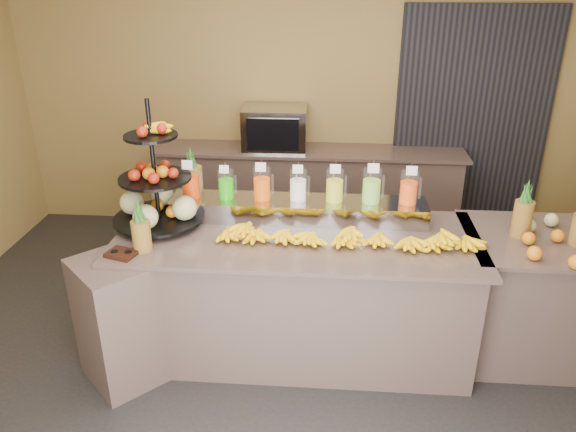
# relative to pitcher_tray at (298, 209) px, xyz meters

# --- Properties ---
(ground) EXTENTS (6.00, 6.00, 0.00)m
(ground) POSITION_rel_pitcher_tray_xyz_m (0.01, -0.58, -1.01)
(ground) COLOR black
(ground) RESTS_ON ground
(room_envelope) EXTENTS (6.04, 5.02, 2.82)m
(room_envelope) POSITION_rel_pitcher_tray_xyz_m (0.20, 0.21, 0.87)
(room_envelope) COLOR olive
(room_envelope) RESTS_ON ground
(buffet_counter) EXTENTS (2.75, 1.25, 0.93)m
(buffet_counter) POSITION_rel_pitcher_tray_xyz_m (-0.10, -0.32, -0.54)
(buffet_counter) COLOR #876B62
(buffet_counter) RESTS_ON ground
(right_counter) EXTENTS (1.08, 0.88, 0.93)m
(right_counter) POSITION_rel_pitcher_tray_xyz_m (1.71, -0.18, -0.54)
(right_counter) COLOR #876B62
(right_counter) RESTS_ON ground
(back_ledge) EXTENTS (3.10, 0.55, 0.93)m
(back_ledge) POSITION_rel_pitcher_tray_xyz_m (0.01, 1.67, -0.54)
(back_ledge) COLOR #876B62
(back_ledge) RESTS_ON ground
(pitcher_tray) EXTENTS (1.85, 0.30, 0.15)m
(pitcher_tray) POSITION_rel_pitcher_tray_xyz_m (0.00, 0.00, 0.00)
(pitcher_tray) COLOR gray
(pitcher_tray) RESTS_ON buffet_counter
(juice_pitcher_orange_a) EXTENTS (0.13, 0.13, 0.31)m
(juice_pitcher_orange_a) POSITION_rel_pitcher_tray_xyz_m (-0.78, -0.00, 0.18)
(juice_pitcher_orange_a) COLOR silver
(juice_pitcher_orange_a) RESTS_ON pitcher_tray
(juice_pitcher_green) EXTENTS (0.11, 0.12, 0.28)m
(juice_pitcher_green) POSITION_rel_pitcher_tray_xyz_m (-0.52, -0.00, 0.17)
(juice_pitcher_green) COLOR silver
(juice_pitcher_green) RESTS_ON pitcher_tray
(juice_pitcher_orange_b) EXTENTS (0.13, 0.13, 0.31)m
(juice_pitcher_orange_b) POSITION_rel_pitcher_tray_xyz_m (-0.26, -0.00, 0.18)
(juice_pitcher_orange_b) COLOR silver
(juice_pitcher_orange_b) RESTS_ON pitcher_tray
(juice_pitcher_milk) EXTENTS (0.12, 0.13, 0.30)m
(juice_pitcher_milk) POSITION_rel_pitcher_tray_xyz_m (-0.00, -0.00, 0.18)
(juice_pitcher_milk) COLOR silver
(juice_pitcher_milk) RESTS_ON pitcher_tray
(juice_pitcher_lemon) EXTENTS (0.13, 0.13, 0.31)m
(juice_pitcher_lemon) POSITION_rel_pitcher_tray_xyz_m (0.26, -0.00, 0.18)
(juice_pitcher_lemon) COLOR silver
(juice_pitcher_lemon) RESTS_ON pitcher_tray
(juice_pitcher_lime) EXTENTS (0.13, 0.14, 0.32)m
(juice_pitcher_lime) POSITION_rel_pitcher_tray_xyz_m (0.52, -0.00, 0.18)
(juice_pitcher_lime) COLOR silver
(juice_pitcher_lime) RESTS_ON pitcher_tray
(juice_pitcher_orange_c) EXTENTS (0.13, 0.13, 0.31)m
(juice_pitcher_orange_c) POSITION_rel_pitcher_tray_xyz_m (0.78, -0.00, 0.18)
(juice_pitcher_orange_c) COLOR silver
(juice_pitcher_orange_c) RESTS_ON pitcher_tray
(banana_heap) EXTENTS (1.84, 0.17, 0.15)m
(banana_heap) POSITION_rel_pitcher_tray_xyz_m (0.35, -0.35, -0.02)
(banana_heap) COLOR yellow
(banana_heap) RESTS_ON buffet_counter
(fruit_stand) EXTENTS (0.82, 0.82, 0.91)m
(fruit_stand) POSITION_rel_pitcher_tray_xyz_m (-0.94, -0.17, 0.15)
(fruit_stand) COLOR black
(fruit_stand) RESTS_ON buffet_counter
(condiment_caddy) EXTENTS (0.21, 0.18, 0.03)m
(condiment_caddy) POSITION_rel_pitcher_tray_xyz_m (-1.09, -0.65, -0.06)
(condiment_caddy) COLOR black
(condiment_caddy) RESTS_ON buffet_counter
(pineapple_left_a) EXTENTS (0.12, 0.12, 0.37)m
(pineapple_left_a) POSITION_rel_pitcher_tray_xyz_m (-0.98, -0.56, 0.06)
(pineapple_left_a) COLOR brown
(pineapple_left_a) RESTS_ON buffet_counter
(pineapple_left_b) EXTENTS (0.16, 0.16, 0.46)m
(pineapple_left_b) POSITION_rel_pitcher_tray_xyz_m (-0.83, 0.23, 0.10)
(pineapple_left_b) COLOR brown
(pineapple_left_b) RESTS_ON buffet_counter
(right_fruit_pile) EXTENTS (0.48, 0.46, 0.25)m
(right_fruit_pile) POSITION_rel_pitcher_tray_xyz_m (1.69, -0.31, 0.01)
(right_fruit_pile) COLOR brown
(right_fruit_pile) RESTS_ON right_counter
(oven_warmer) EXTENTS (0.63, 0.45, 0.42)m
(oven_warmer) POSITION_rel_pitcher_tray_xyz_m (-0.33, 1.67, 0.13)
(oven_warmer) COLOR gray
(oven_warmer) RESTS_ON back_ledge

